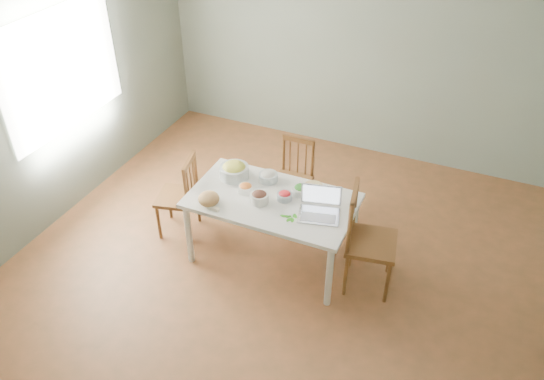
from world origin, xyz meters
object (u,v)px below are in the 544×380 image
at_px(chair_right, 372,241).
at_px(laptop, 320,205).
at_px(chair_far, 292,180).
at_px(bowl_squash, 234,170).
at_px(bread_boule, 209,199).
at_px(dining_table, 272,229).
at_px(chair_left, 177,195).

distance_m(chair_right, laptop, 0.58).
xyz_separation_m(chair_far, bowl_squash, (-0.38, -0.56, 0.36)).
relative_size(chair_right, bowl_squash, 3.67).
height_order(chair_far, bread_boule, chair_far).
distance_m(dining_table, chair_right, 0.96).
distance_m(dining_table, chair_left, 1.05).
relative_size(chair_left, chair_right, 0.86).
xyz_separation_m(chair_far, bread_boule, (-0.39, -1.04, 0.35)).
xyz_separation_m(dining_table, bowl_squash, (-0.47, 0.18, 0.44)).
xyz_separation_m(dining_table, chair_right, (0.95, 0.03, 0.16)).
relative_size(dining_table, chair_far, 1.77).
bearing_deg(laptop, dining_table, 158.12).
bearing_deg(dining_table, laptop, -8.39).
bearing_deg(bowl_squash, laptop, -14.58).
height_order(chair_left, bread_boule, chair_left).
relative_size(dining_table, bread_boule, 7.88).
distance_m(dining_table, chair_far, 0.74).
height_order(dining_table, chair_far, chair_far).
height_order(bowl_squash, laptop, laptop).
distance_m(bread_boule, bowl_squash, 0.48).
bearing_deg(chair_right, chair_far, 46.16).
relative_size(bread_boule, laptop, 0.54).
bearing_deg(chair_far, laptop, -55.33).
distance_m(chair_far, laptop, 1.07).
bearing_deg(chair_left, bread_boule, 48.12).
bearing_deg(chair_far, dining_table, -83.43).
xyz_separation_m(chair_right, bowl_squash, (-1.42, 0.15, 0.28)).
height_order(chair_left, chair_right, chair_right).
bearing_deg(bowl_squash, chair_left, -162.66).
bearing_deg(dining_table, chair_left, -179.87).
bearing_deg(bread_boule, chair_far, 69.30).
relative_size(bowl_squash, laptop, 0.78).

